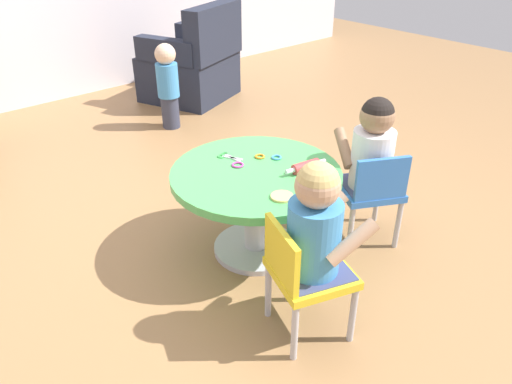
{
  "coord_description": "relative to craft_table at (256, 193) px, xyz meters",
  "views": [
    {
      "loc": [
        -1.39,
        -1.57,
        1.57
      ],
      "look_at": [
        0.0,
        0.0,
        0.35
      ],
      "focal_mm": 34.69,
      "sensor_mm": 36.0,
      "label": 1
    }
  ],
  "objects": [
    {
      "name": "ground_plane",
      "position": [
        0.0,
        0.0,
        -0.35
      ],
      "size": [
        10.0,
        10.0,
        0.0
      ],
      "primitive_type": "plane",
      "color": "#9E7247"
    },
    {
      "name": "child_chair_right",
      "position": [
        0.5,
        -0.32,
        -0.04
      ],
      "size": [
        0.41,
        0.41,
        0.54
      ],
      "color": "#B7B7BC",
      "rests_on": "ground"
    },
    {
      "name": "craft_table",
      "position": [
        0.0,
        0.0,
        0.0
      ],
      "size": [
        0.83,
        0.83,
        0.47
      ],
      "color": "silver",
      "rests_on": "ground"
    },
    {
      "name": "toddler_standing",
      "position": [
        0.58,
        1.7,
        0.01
      ],
      "size": [
        0.17,
        0.17,
        0.67
      ],
      "color": "#33384C",
      "rests_on": "ground"
    },
    {
      "name": "armchair_dark",
      "position": [
        1.14,
        2.15,
        -0.04
      ],
      "size": [
        0.91,
        0.92,
        0.85
      ],
      "color": "#232838",
      "rests_on": "ground"
    },
    {
      "name": "seated_child_right",
      "position": [
        0.52,
        -0.29,
        0.19
      ],
      "size": [
        0.4,
        0.43,
        0.51
      ],
      "color": "#3F4772",
      "rests_on": "ground"
    },
    {
      "name": "playdough_blob_0",
      "position": [
        -0.08,
        -0.26,
        0.13
      ],
      "size": [
        0.1,
        0.1,
        0.01
      ],
      "primitive_type": "cylinder",
      "color": "#F2CC72",
      "rests_on": "craft_table"
    },
    {
      "name": "cookie_cutter_1",
      "position": [
        -0.03,
        0.1,
        0.13
      ],
      "size": [
        0.06,
        0.06,
        0.01
      ],
      "primitive_type": "torus",
      "color": "#D83FA5",
      "rests_on": "craft_table"
    },
    {
      "name": "rolling_pin",
      "position": [
        0.18,
        -0.16,
        0.15
      ],
      "size": [
        0.23,
        0.07,
        0.05
      ],
      "color": "#D83F3F",
      "rests_on": "craft_table"
    },
    {
      "name": "cookie_cutter_0",
      "position": [
        0.17,
        0.03,
        0.13
      ],
      "size": [
        0.05,
        0.05,
        0.01
      ],
      "primitive_type": "torus",
      "color": "#3F99D8",
      "rests_on": "craft_table"
    },
    {
      "name": "child_chair_left",
      "position": [
        -0.23,
        -0.55,
        -0.04
      ],
      "size": [
        0.38,
        0.38,
        0.54
      ],
      "color": "#B7B7BC",
      "rests_on": "ground"
    },
    {
      "name": "cookie_cutter_2",
      "position": [
        0.11,
        0.1,
        0.13
      ],
      "size": [
        0.05,
        0.05,
        0.01
      ],
      "primitive_type": "torus",
      "color": "orange",
      "rests_on": "craft_table"
    },
    {
      "name": "craft_scissors",
      "position": [
        -0.01,
        0.21,
        0.12
      ],
      "size": [
        0.09,
        0.14,
        0.01
      ],
      "color": "silver",
      "rests_on": "craft_table"
    },
    {
      "name": "seated_child_left",
      "position": [
        -0.19,
        -0.56,
        0.19
      ],
      "size": [
        0.42,
        0.37,
        0.51
      ],
      "color": "#3F4772",
      "rests_on": "ground"
    }
  ]
}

